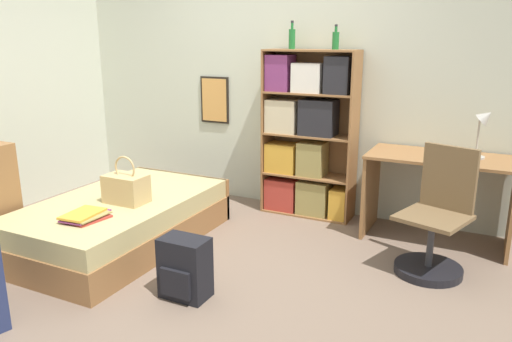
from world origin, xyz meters
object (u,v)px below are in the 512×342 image
(book_stack_on_bed, at_px, (85,216))
(bottle_green, at_px, (292,38))
(desk, at_px, (439,182))
(desk_chair, at_px, (435,234))
(handbag, at_px, (126,188))
(bookcase, at_px, (305,137))
(backpack, at_px, (185,268))
(desk_lamp, at_px, (484,124))
(bottle_brown, at_px, (336,40))
(bed, at_px, (122,221))

(book_stack_on_bed, xyz_separation_m, bottle_green, (0.86, 1.94, 1.29))
(desk, xyz_separation_m, desk_chair, (0.07, -0.64, -0.23))
(handbag, relative_size, desk, 0.33)
(book_stack_on_bed, xyz_separation_m, desk, (2.31, 1.77, 0.10))
(desk_chair, bearing_deg, bookcase, 149.91)
(backpack, bearing_deg, bookcase, 86.50)
(bottle_green, relative_size, desk, 0.22)
(bookcase, distance_m, desk_lamp, 1.60)
(handbag, bearing_deg, bottle_brown, 49.77)
(backpack, bearing_deg, handbag, 151.68)
(bed, distance_m, handbag, 0.35)
(bed, bearing_deg, desk_lamp, 25.84)
(bookcase, bearing_deg, bottle_brown, 7.74)
(bed, distance_m, bottle_brown, 2.50)
(handbag, bearing_deg, bottle_green, 60.79)
(handbag, xyz_separation_m, desk_lamp, (2.58, 1.37, 0.52))
(desk, bearing_deg, bed, -152.38)
(bottle_green, distance_m, bottle_brown, 0.43)
(bed, height_order, desk_lamp, desk_lamp)
(bed, relative_size, desk_chair, 1.96)
(handbag, relative_size, bottle_green, 1.51)
(desk, relative_size, desk_lamp, 2.78)
(handbag, relative_size, bookcase, 0.24)
(bed, relative_size, book_stack_on_bed, 4.98)
(desk_chair, bearing_deg, backpack, -141.61)
(book_stack_on_bed, distance_m, bottle_brown, 2.66)
(bed, distance_m, backpack, 1.15)
(book_stack_on_bed, bearing_deg, bottle_green, 66.22)
(desk, bearing_deg, bottle_green, 173.11)
(bed, bearing_deg, book_stack_on_bed, -78.51)
(desk, bearing_deg, book_stack_on_bed, -142.60)
(desk_chair, bearing_deg, desk, 95.93)
(desk_lamp, xyz_separation_m, backpack, (-1.69, -1.85, -0.83))
(handbag, height_order, bottle_brown, bottle_brown)
(handbag, xyz_separation_m, desk, (2.29, 1.32, -0.00))
(backpack, bearing_deg, bed, 152.07)
(bookcase, relative_size, bottle_green, 6.21)
(book_stack_on_bed, height_order, bottle_green, bottle_green)
(desk_lamp, bearing_deg, book_stack_on_bed, -145.13)
(bottle_green, bearing_deg, backpack, -88.41)
(book_stack_on_bed, bearing_deg, bottle_brown, 56.52)
(book_stack_on_bed, height_order, backpack, book_stack_on_bed)
(bottle_green, height_order, desk_chair, bottle_green)
(desk_lamp, bearing_deg, handbag, -152.11)
(bookcase, xyz_separation_m, bottle_green, (-0.17, 0.03, 0.94))
(book_stack_on_bed, distance_m, desk_chair, 2.63)
(bookcase, relative_size, desk_lamp, 3.76)
(bed, relative_size, bottle_green, 7.16)
(bookcase, height_order, desk_lamp, bookcase)
(bottle_green, bearing_deg, handbag, -119.21)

